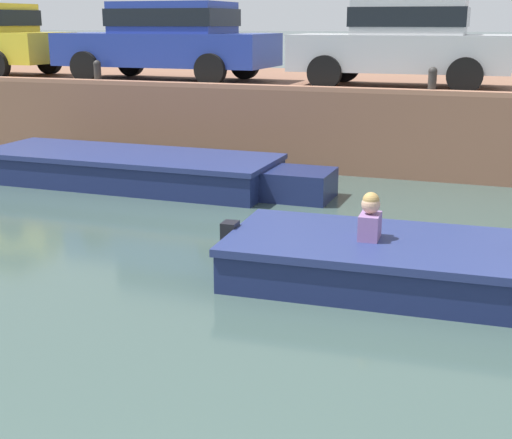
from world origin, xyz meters
name	(u,v)px	position (x,y,z in m)	size (l,w,h in m)	color
ground_plane	(331,294)	(0.00, 5.57, 0.00)	(400.00, 400.00, 0.00)	#384C47
far_quay_wall	(431,117)	(0.00, 14.14, 0.72)	(60.00, 6.00, 1.43)	brown
far_wall_coping	(415,92)	(0.00, 11.26, 1.47)	(60.00, 0.24, 0.08)	#9F6C52
boat_moored_west_navy	(141,170)	(-4.10, 9.28, 0.26)	(5.93, 1.74, 0.52)	navy
motorboat_passing	(485,271)	(1.42, 6.09, 0.24)	(5.80, 1.83, 0.95)	navy
car_left_inner_blue	(169,38)	(-5.09, 12.47, 2.28)	(4.39, 2.02, 1.54)	#233893
car_centre_silver	(404,40)	(-0.40, 12.47, 2.28)	(3.88, 2.07, 1.54)	#B7BABC
mooring_bollard_west	(97,71)	(-6.12, 11.39, 1.67)	(0.15, 0.15, 0.45)	#2D2B28
mooring_bollard_mid	(432,79)	(0.25, 11.39, 1.67)	(0.15, 0.15, 0.45)	#2D2B28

